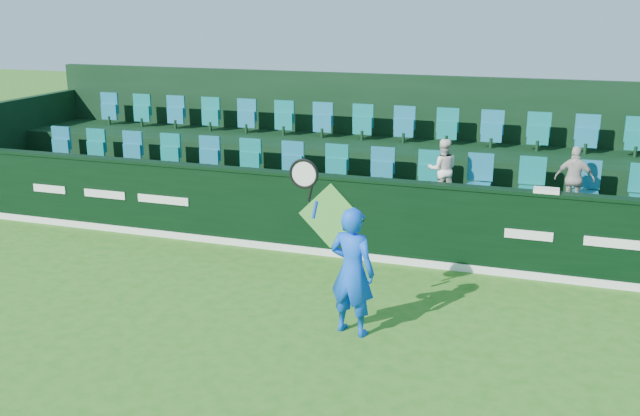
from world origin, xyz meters
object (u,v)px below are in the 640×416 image
(spectator_left, at_px, (443,169))
(towel, at_px, (546,190))
(spectator_middle, at_px, (575,179))
(tennis_player, at_px, (351,270))

(spectator_left, height_order, towel, spectator_left)
(spectator_left, distance_m, spectator_middle, 2.11)
(spectator_left, bearing_deg, spectator_middle, 164.92)
(spectator_left, distance_m, towel, 2.04)
(spectator_middle, relative_size, towel, 2.86)
(spectator_middle, height_order, towel, spectator_middle)
(tennis_player, xyz_separation_m, towel, (2.20, 2.70, 0.53))
(tennis_player, xyz_separation_m, spectator_middle, (2.61, 3.82, 0.48))
(spectator_left, xyz_separation_m, towel, (1.70, -1.12, 0.06))
(tennis_player, distance_m, towel, 3.52)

